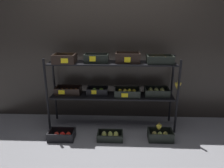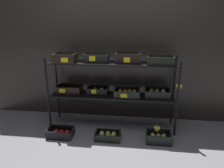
# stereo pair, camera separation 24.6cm
# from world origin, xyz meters

# --- Properties ---
(ground_plane) EXTENTS (10.00, 10.00, 0.00)m
(ground_plane) POSITION_xyz_m (0.00, 0.00, 0.00)
(ground_plane) COLOR gray
(storefront_wall) EXTENTS (4.24, 0.12, 2.00)m
(storefront_wall) POSITION_xyz_m (0.00, 0.39, 1.00)
(storefront_wall) COLOR #2D2823
(storefront_wall) RESTS_ON ground_plane
(display_rack) EXTENTS (1.96, 0.41, 1.14)m
(display_rack) POSITION_xyz_m (0.03, 0.00, 0.75)
(display_rack) COLOR black
(display_rack) RESTS_ON ground_plane
(crate_ground_apple_red) EXTENTS (0.36, 0.22, 0.12)m
(crate_ground_apple_red) POSITION_xyz_m (-0.68, -0.41, 0.05)
(crate_ground_apple_red) COLOR black
(crate_ground_apple_red) RESTS_ON ground_plane
(crate_ground_pear) EXTENTS (0.35, 0.20, 0.10)m
(crate_ground_pear) POSITION_xyz_m (-0.01, -0.40, 0.05)
(crate_ground_pear) COLOR black
(crate_ground_pear) RESTS_ON ground_plane
(crate_ground_center_pear) EXTENTS (0.34, 0.21, 0.14)m
(crate_ground_center_pear) POSITION_xyz_m (0.68, -0.38, 0.06)
(crate_ground_center_pear) COLOR black
(crate_ground_center_pear) RESTS_ON ground_plane
(banana_bunch_loose) EXTENTS (0.10, 0.03, 0.12)m
(banana_bunch_loose) POSITION_xyz_m (0.65, -0.38, 0.19)
(banana_bunch_loose) COLOR brown
(banana_bunch_loose) RESTS_ON crate_ground_center_pear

